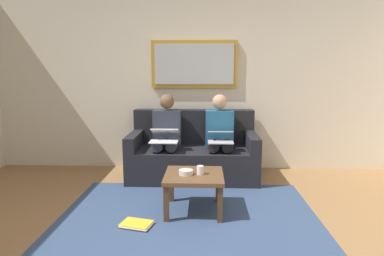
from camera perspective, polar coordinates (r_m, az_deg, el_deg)
wall_rear at (r=5.07m, az=0.39°, el=7.85°), size 6.00×0.12×2.60m
area_rug at (r=3.63m, az=-0.53°, el=-14.01°), size 2.60×1.80×0.01m
couch at (r=4.73m, az=0.19°, el=-4.37°), size 1.72×0.90×0.90m
framed_mirror at (r=4.98m, az=0.36°, el=10.70°), size 1.24×0.05×0.67m
coffee_table at (r=3.55m, az=0.33°, el=-8.67°), size 0.60×0.60×0.40m
cup at (r=3.51m, az=1.39°, el=-7.09°), size 0.07×0.07×0.09m
bowl at (r=3.50m, az=-1.03°, el=-7.44°), size 0.14×0.14×0.05m
person_left at (r=4.60m, az=4.67°, el=-1.04°), size 0.38×0.58×1.14m
laptop_silver at (r=4.35m, az=4.81°, el=-1.42°), size 0.32×0.33×0.14m
person_right at (r=4.62m, az=-4.31°, el=-0.97°), size 0.38×0.58×1.14m
laptop_white at (r=4.39m, az=-4.65°, el=-1.29°), size 0.36×0.37×0.16m
magazine_stack at (r=3.38m, az=-9.30°, el=-15.69°), size 0.33×0.27×0.03m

